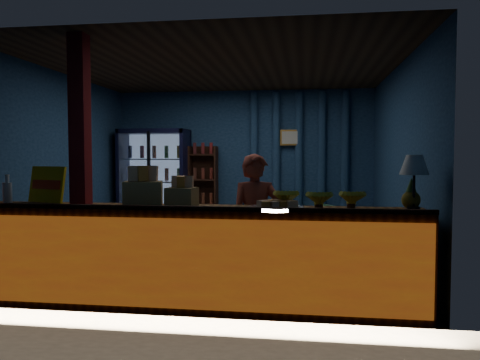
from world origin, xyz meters
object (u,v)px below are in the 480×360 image
object	(u,v)px
pastry_tray	(276,206)
table_lamp	(414,167)
green_chair	(317,225)
shopkeeper	(256,224)

from	to	relation	value
pastry_tray	table_lamp	size ratio (longest dim) A/B	1.01
green_chair	pastry_tray	world-z (taller)	pastry_tray
shopkeeper	pastry_tray	bearing A→B (deg)	-77.54
green_chair	shopkeeper	bearing A→B (deg)	48.08
shopkeeper	table_lamp	world-z (taller)	shopkeeper
shopkeeper	green_chair	distance (m)	2.94
pastry_tray	green_chair	bearing A→B (deg)	82.39
table_lamp	pastry_tray	bearing A→B (deg)	-178.53
green_chair	pastry_tray	bearing A→B (deg)	54.51
shopkeeper	green_chair	xyz separation A→B (m)	(0.71, 2.82, -0.41)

